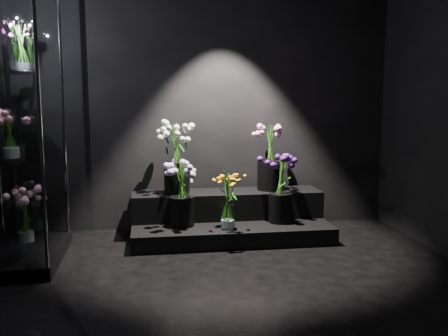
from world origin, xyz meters
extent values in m
plane|color=black|center=(0.00, 0.00, 0.00)|extent=(4.00, 4.00, 0.00)
plane|color=black|center=(0.00, 2.00, 1.40)|extent=(4.00, 0.00, 4.00)
plane|color=black|center=(0.00, -2.00, 1.40)|extent=(4.00, 0.00, 4.00)
cube|color=black|center=(0.21, 1.52, 0.08)|extent=(1.94, 0.86, 0.16)
cube|color=black|center=(0.21, 1.73, 0.30)|extent=(1.94, 0.43, 0.27)
cube|color=black|center=(-1.66, 1.08, 0.05)|extent=(0.64, 1.07, 0.11)
cube|color=white|center=(-1.66, 1.08, 0.91)|extent=(0.58, 1.01, 0.01)
cube|color=white|center=(-1.66, 1.08, 1.60)|extent=(0.58, 1.01, 0.01)
cylinder|color=white|center=(0.15, 1.28, 0.28)|extent=(0.13, 0.13, 0.23)
cylinder|color=black|center=(-0.27, 1.43, 0.30)|extent=(0.23, 0.23, 0.29)
cylinder|color=black|center=(0.70, 1.44, 0.31)|extent=(0.23, 0.23, 0.29)
cylinder|color=black|center=(-0.30, 1.73, 0.59)|extent=(0.26, 0.26, 0.31)
cylinder|color=black|center=(0.67, 1.75, 0.58)|extent=(0.27, 0.27, 0.31)
cylinder|color=white|center=(-1.66, 0.90, 1.04)|extent=(0.13, 0.13, 0.25)
cylinder|color=white|center=(-1.60, 1.20, 1.71)|extent=(0.13, 0.13, 0.21)
cylinder|color=white|center=(-1.68, 1.31, 0.24)|extent=(0.15, 0.15, 0.26)
camera|label=1|loc=(-0.57, -3.25, 1.42)|focal=40.00mm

